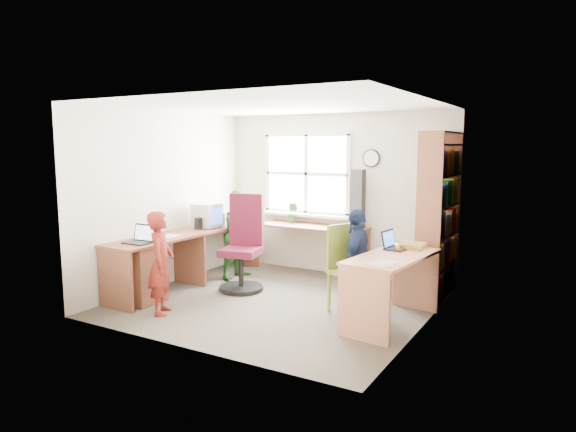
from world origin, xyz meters
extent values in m
cube|color=#443E35|center=(0.00, 0.00, -0.01)|extent=(3.60, 3.40, 0.02)
cube|color=white|center=(0.00, 0.00, 2.41)|extent=(3.60, 3.40, 0.02)
cube|color=beige|center=(0.00, 1.71, 1.20)|extent=(3.60, 0.02, 2.40)
cube|color=beige|center=(0.00, -1.71, 1.20)|extent=(3.60, 0.02, 2.40)
cube|color=beige|center=(-1.81, 0.00, 1.20)|extent=(0.02, 3.40, 2.40)
cube|color=beige|center=(1.81, 0.00, 1.20)|extent=(0.02, 3.40, 2.40)
cube|color=white|center=(-0.50, 1.69, 1.50)|extent=(1.40, 0.01, 1.20)
cube|color=white|center=(-0.50, 1.68, 1.50)|extent=(1.48, 0.04, 1.28)
cube|color=#9F7545|center=(1.79, -1.05, 1.00)|extent=(0.02, 0.82, 2.00)
sphere|color=gold|center=(1.75, -0.72, 1.00)|extent=(0.07, 0.07, 0.07)
cylinder|color=black|center=(0.55, 1.68, 1.75)|extent=(0.26, 0.03, 0.26)
cylinder|color=white|center=(0.55, 1.66, 1.75)|extent=(0.22, 0.01, 0.22)
cube|color=brown|center=(-1.50, 0.10, 0.73)|extent=(0.60, 2.70, 0.03)
cube|color=brown|center=(-0.25, 1.42, 0.73)|extent=(1.65, 0.56, 0.03)
cube|color=brown|center=(-1.50, 0.10, 0.36)|extent=(0.56, 0.03, 0.72)
cube|color=brown|center=(-1.50, -1.22, 0.36)|extent=(0.56, 0.03, 0.72)
cube|color=brown|center=(-1.50, 1.42, 0.36)|extent=(0.56, 0.03, 0.72)
cube|color=brown|center=(0.55, 1.42, 0.36)|extent=(0.03, 0.52, 0.72)
cube|color=brown|center=(-1.50, -0.85, 0.36)|extent=(0.54, 0.45, 0.72)
cube|color=tan|center=(1.47, -0.05, 0.75)|extent=(0.76, 1.38, 0.03)
cube|color=tan|center=(1.40, -0.69, 0.37)|extent=(0.57, 0.10, 0.73)
cube|color=tan|center=(1.55, 0.58, 0.37)|extent=(0.57, 0.10, 0.73)
cube|color=brown|center=(1.65, 0.68, 1.05)|extent=(0.30, 0.02, 2.10)
cube|color=brown|center=(1.65, 1.68, 1.05)|extent=(0.30, 0.02, 2.10)
cube|color=brown|center=(1.65, 1.18, 2.09)|extent=(0.30, 1.00, 0.02)
cube|color=brown|center=(1.65, 1.18, 0.06)|extent=(0.30, 1.00, 0.02)
cube|color=brown|center=(1.65, 1.18, 0.42)|extent=(0.30, 1.00, 0.02)
cube|color=brown|center=(1.65, 1.18, 0.80)|extent=(0.30, 1.00, 0.02)
cube|color=brown|center=(1.65, 1.18, 1.18)|extent=(0.30, 1.00, 0.02)
cube|color=brown|center=(1.65, 1.18, 1.56)|extent=(0.30, 1.00, 0.02)
cube|color=brown|center=(1.65, 1.18, 1.94)|extent=(0.30, 1.00, 0.02)
cube|color=red|center=(1.65, 0.88, 0.21)|extent=(0.25, 0.28, 0.27)
cube|color=#1A499C|center=(1.65, 1.20, 0.21)|extent=(0.25, 0.30, 0.29)
cube|color=#1F8238|center=(1.65, 1.50, 0.22)|extent=(0.25, 0.26, 0.30)
cube|color=gold|center=(1.65, 0.88, 0.58)|extent=(0.25, 0.28, 0.30)
cube|color=#783482|center=(1.65, 1.20, 0.59)|extent=(0.25, 0.30, 0.32)
cube|color=orange|center=(1.65, 1.50, 0.57)|extent=(0.25, 0.26, 0.29)
cube|color=#272727|center=(1.65, 0.88, 0.97)|extent=(0.25, 0.28, 0.32)
cube|color=silver|center=(1.65, 1.20, 0.95)|extent=(0.25, 0.30, 0.29)
cube|color=red|center=(1.65, 1.50, 0.96)|extent=(0.25, 0.26, 0.30)
cube|color=#1A499C|center=(1.65, 0.88, 1.33)|extent=(0.25, 0.28, 0.29)
cube|color=#1F8238|center=(1.65, 1.20, 1.34)|extent=(0.25, 0.30, 0.30)
cube|color=gold|center=(1.65, 1.50, 1.35)|extent=(0.25, 0.26, 0.32)
cube|color=#783482|center=(1.65, 0.88, 1.72)|extent=(0.25, 0.28, 0.30)
cube|color=orange|center=(1.65, 1.20, 1.73)|extent=(0.25, 0.30, 0.32)
cube|color=#272727|center=(1.65, 1.50, 1.71)|extent=(0.25, 0.26, 0.29)
cylinder|color=black|center=(-0.69, 0.20, 0.03)|extent=(0.72, 0.72, 0.05)
cylinder|color=black|center=(-0.69, 0.20, 0.28)|extent=(0.08, 0.08, 0.45)
cube|color=#4E0E22|center=(-0.69, 0.20, 0.53)|extent=(0.59, 0.59, 0.10)
cube|color=#4E0E22|center=(-0.75, 0.42, 0.93)|extent=(0.47, 0.19, 0.70)
cylinder|color=olive|center=(0.71, -0.03, 0.24)|extent=(0.05, 0.05, 0.47)
cylinder|color=olive|center=(1.05, -0.18, 0.24)|extent=(0.05, 0.05, 0.47)
cylinder|color=olive|center=(0.87, 0.32, 0.24)|extent=(0.05, 0.05, 0.47)
cylinder|color=olive|center=(1.21, 0.16, 0.24)|extent=(0.05, 0.05, 0.47)
cube|color=olive|center=(0.96, 0.07, 0.48)|extent=(0.59, 0.59, 0.04)
cube|color=olive|center=(0.78, 0.15, 0.76)|extent=(0.21, 0.40, 0.53)
cube|color=silver|center=(-1.49, 0.49, 0.76)|extent=(0.27, 0.22, 0.02)
cube|color=silver|center=(-1.49, 0.49, 0.93)|extent=(0.37, 0.34, 0.34)
cube|color=#3F72F2|center=(-1.31, 0.48, 0.93)|extent=(0.02, 0.28, 0.24)
cube|color=black|center=(-1.45, -0.89, 0.76)|extent=(0.33, 0.24, 0.02)
cube|color=black|center=(-1.46, -0.77, 0.86)|extent=(0.32, 0.07, 0.21)
cube|color=white|center=(-1.46, -0.78, 0.86)|extent=(0.28, 0.05, 0.17)
cube|color=black|center=(1.42, 0.29, 0.77)|extent=(0.26, 0.33, 0.02)
cube|color=black|center=(1.30, 0.30, 0.87)|extent=(0.09, 0.31, 0.20)
cube|color=#3F72F2|center=(1.31, 0.30, 0.87)|extent=(0.07, 0.27, 0.16)
cube|color=black|center=(-1.50, 0.30, 0.83)|extent=(0.10, 0.10, 0.17)
cube|color=black|center=(-1.49, 0.81, 0.83)|extent=(0.10, 0.10, 0.17)
cube|color=black|center=(0.42, 1.53, 1.17)|extent=(0.17, 0.15, 0.85)
cube|color=red|center=(1.53, 0.42, 0.79)|extent=(0.30, 0.30, 0.06)
cube|color=#BAB5B0|center=(-1.47, -0.34, 0.75)|extent=(0.28, 0.35, 0.00)
cube|color=#BAB5B0|center=(1.51, -0.46, 0.76)|extent=(0.30, 0.37, 0.00)
imported|color=#28652C|center=(-0.64, 1.50, 0.91)|extent=(0.19, 0.16, 0.32)
imported|color=maroon|center=(-0.94, -1.04, 0.60)|extent=(0.47, 0.52, 1.19)
imported|color=#296729|center=(-1.10, 0.76, 0.64)|extent=(0.54, 0.66, 1.29)
imported|color=#162145|center=(0.98, 0.15, 0.61)|extent=(0.36, 0.74, 1.21)
camera|label=1|loc=(3.19, -5.29, 1.93)|focal=32.00mm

